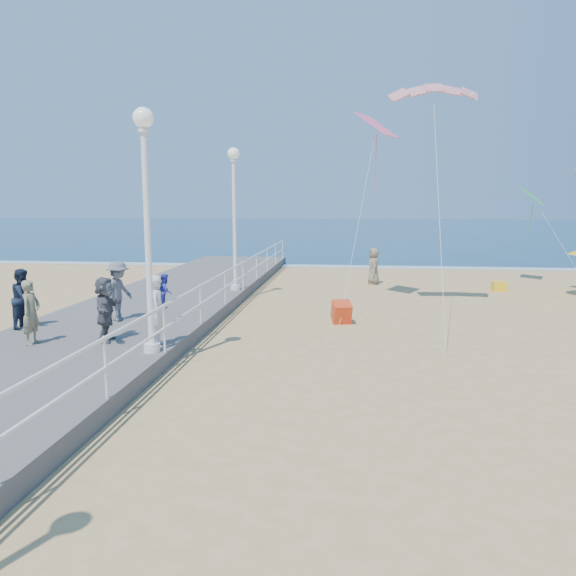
# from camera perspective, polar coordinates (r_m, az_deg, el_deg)

# --- Properties ---
(ground) EXTENTS (160.00, 160.00, 0.00)m
(ground) POSITION_cam_1_polar(r_m,az_deg,el_deg) (12.43, 10.56, -8.93)
(ground) COLOR tan
(ground) RESTS_ON ground
(ocean) EXTENTS (160.00, 90.00, 0.05)m
(ocean) POSITION_cam_1_polar(r_m,az_deg,el_deg) (76.91, 7.38, 5.94)
(ocean) COLOR #0D314F
(ocean) RESTS_ON ground
(surf_line) EXTENTS (160.00, 1.20, 0.04)m
(surf_line) POSITION_cam_1_polar(r_m,az_deg,el_deg) (32.54, 8.21, 2.14)
(surf_line) COLOR white
(surf_line) RESTS_ON ground
(boardwalk) EXTENTS (5.00, 44.00, 0.40)m
(boardwalk) POSITION_cam_1_polar(r_m,az_deg,el_deg) (14.00, -21.95, -6.55)
(boardwalk) COLOR slate
(boardwalk) RESTS_ON ground
(railing) EXTENTS (0.05, 42.00, 0.55)m
(railing) POSITION_cam_1_polar(r_m,az_deg,el_deg) (12.78, -12.52, -2.71)
(railing) COLOR white
(railing) RESTS_ON boardwalk
(lamp_post_mid) EXTENTS (0.44, 0.44, 5.32)m
(lamp_post_mid) POSITION_cam_1_polar(r_m,az_deg,el_deg) (12.63, -14.18, 8.12)
(lamp_post_mid) COLOR white
(lamp_post_mid) RESTS_ON boardwalk
(lamp_post_far) EXTENTS (0.44, 0.44, 5.32)m
(lamp_post_far) POSITION_cam_1_polar(r_m,az_deg,el_deg) (21.29, -5.49, 8.51)
(lamp_post_far) COLOR white
(lamp_post_far) RESTS_ON boardwalk
(woman_holding_toddler) EXTENTS (0.48, 0.66, 1.67)m
(woman_holding_toddler) POSITION_cam_1_polar(r_m,az_deg,el_deg) (13.44, -13.10, -2.24)
(woman_holding_toddler) COLOR silver
(woman_holding_toddler) RESTS_ON boardwalk
(toddler_held) EXTENTS (0.37, 0.44, 0.83)m
(toddler_held) POSITION_cam_1_polar(r_m,az_deg,el_deg) (13.46, -12.35, -0.33)
(toddler_held) COLOR #2E34AD
(toddler_held) RESTS_ON boardwalk
(spectator_2) EXTENTS (0.83, 1.19, 1.69)m
(spectator_2) POSITION_cam_1_polar(r_m,az_deg,el_deg) (16.57, -16.85, -0.29)
(spectator_2) COLOR slate
(spectator_2) RESTS_ON boardwalk
(spectator_5) EXTENTS (0.70, 1.52, 1.58)m
(spectator_5) POSITION_cam_1_polar(r_m,az_deg,el_deg) (14.19, -18.08, -2.06)
(spectator_5) COLOR #535357
(spectator_5) RESTS_ON boardwalk
(spectator_6) EXTENTS (0.38, 0.57, 1.53)m
(spectator_6) POSITION_cam_1_polar(r_m,az_deg,el_deg) (14.53, -24.63, -2.27)
(spectator_6) COLOR #7C7556
(spectator_6) RESTS_ON boardwalk
(spectator_7) EXTENTS (0.67, 0.82, 1.59)m
(spectator_7) POSITION_cam_1_polar(r_m,az_deg,el_deg) (16.52, -25.28, -0.96)
(spectator_7) COLOR #172134
(spectator_7) RESTS_ON boardwalk
(beach_walker_c) EXTENTS (0.65, 0.88, 1.66)m
(beach_walker_c) POSITION_cam_1_polar(r_m,az_deg,el_deg) (25.91, 8.71, 2.22)
(beach_walker_c) COLOR #82725A
(beach_walker_c) RESTS_ON ground
(box_kite) EXTENTS (0.70, 0.82, 0.74)m
(box_kite) POSITION_cam_1_polar(r_m,az_deg,el_deg) (17.46, 5.46, -2.65)
(box_kite) COLOR red
(box_kite) RESTS_ON ground
(beach_chair_left) EXTENTS (0.55, 0.55, 0.40)m
(beach_chair_left) POSITION_cam_1_polar(r_m,az_deg,el_deg) (25.29, 20.67, 0.15)
(beach_chair_left) COLOR yellow
(beach_chair_left) RESTS_ON ground
(kite_parafoil) EXTENTS (2.90, 0.94, 0.65)m
(kite_parafoil) POSITION_cam_1_polar(r_m,az_deg,el_deg) (19.78, 14.61, 19.08)
(kite_parafoil) COLOR red
(kite_diamond_pink) EXTENTS (1.73, 1.86, 0.88)m
(kite_diamond_pink) POSITION_cam_1_polar(r_m,az_deg,el_deg) (21.01, 8.99, 16.03)
(kite_diamond_pink) COLOR #F55A8C
(kite_diamond_green) EXTENTS (1.49, 1.65, 0.85)m
(kite_diamond_green) POSITION_cam_1_polar(r_m,az_deg,el_deg) (28.19, 23.51, 8.58)
(kite_diamond_green) COLOR green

